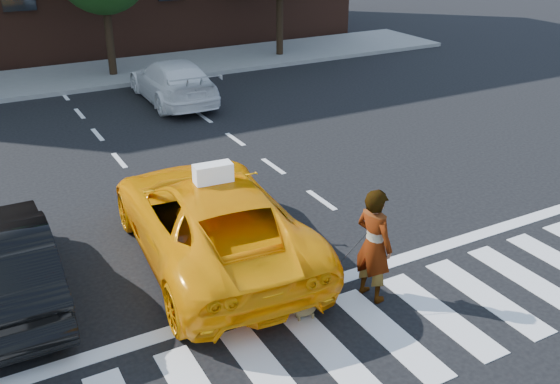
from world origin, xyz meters
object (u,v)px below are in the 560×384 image
object	(u,v)px
black_sedan	(3,262)
dog	(303,309)
woman	(374,245)
white_suv	(173,81)
taxi	(211,218)

from	to	relation	value
black_sedan	dog	size ratio (longest dim) A/B	8.00
woman	dog	size ratio (longest dim) A/B	3.62
dog	woman	bearing A→B (deg)	11.55
black_sedan	dog	world-z (taller)	black_sedan
dog	black_sedan	bearing A→B (deg)	156.22
black_sedan	white_suv	bearing A→B (deg)	-122.69
taxi	dog	bearing A→B (deg)	105.55
taxi	white_suv	distance (m)	10.09
taxi	woman	distance (m)	2.99
white_suv	dog	size ratio (longest dim) A/B	8.83
taxi	woman	bearing A→B (deg)	130.62
black_sedan	woman	world-z (taller)	woman
taxi	dog	xyz separation A→B (m)	(0.46, -2.42, -0.60)
woman	dog	world-z (taller)	woman
white_suv	dog	world-z (taller)	white_suv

